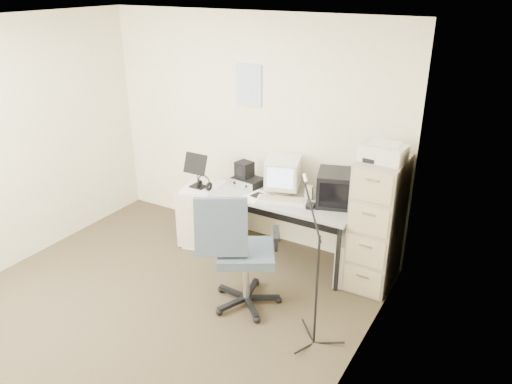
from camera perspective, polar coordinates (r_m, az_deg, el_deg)
The scene contains 23 objects.
floor at distance 4.79m, azimuth -11.77°, elevation -13.19°, with size 3.60×3.60×0.01m, color #3E301D.
ceiling at distance 3.88m, azimuth -14.95°, elevation 18.03°, with size 3.60×3.60×0.01m, color white.
wall_back at distance 5.54m, azimuth -0.52°, elevation 7.06°, with size 3.60×0.02×2.50m, color beige.
wall_left at distance 5.51m, azimuth -27.15°, elevation 4.34°, with size 0.02×3.60×2.50m, color beige.
wall_right at distance 3.31m, azimuth 10.58°, elevation -5.31°, with size 0.02×3.60×2.50m, color beige.
wall_calendar at distance 5.41m, azimuth -0.79°, elevation 12.14°, with size 0.30×0.02×0.44m, color white.
filing_cabinet at distance 4.90m, azimuth 13.68°, elevation -3.49°, with size 0.40×0.60×1.30m, color gray.
printer at distance 4.58m, azimuth 14.35°, elevation 4.37°, with size 0.39×0.26×0.15m, color white.
desk at distance 5.30m, azimuth 3.47°, elevation -4.09°, with size 1.50×0.70×0.73m, color #A09F8A.
crt_monitor at distance 5.17m, azimuth 3.11°, elevation 1.90°, with size 0.34×0.36×0.37m, color white.
crt_tv at distance 4.97m, azimuth 9.18°, elevation 0.46°, with size 0.37×0.39×0.33m, color black.
desk_speaker at distance 5.08m, azimuth 6.07°, elevation -0.05°, with size 0.07×0.07×0.14m, color #C1B399.
keyboard at distance 5.01m, azimuth 2.94°, elevation -1.00°, with size 0.50×0.18×0.03m, color white.
mouse at distance 4.91m, azimuth 6.28°, elevation -1.60°, with size 0.07×0.12×0.04m, color black.
radio_receiver at distance 5.38m, azimuth -0.95°, elevation 1.20°, with size 0.31×0.22×0.09m, color black.
radio_speaker at distance 5.38m, azimuth -1.34°, elevation 2.63°, with size 0.16×0.15×0.16m, color black.
papers at distance 5.11m, azimuth 0.06°, elevation -0.51°, with size 0.20×0.27×0.02m, color white.
pc_tower at distance 5.12m, azimuth 10.51°, elevation -7.27°, with size 0.22×0.50×0.47m, color white.
office_chair at distance 4.48m, azimuth -1.15°, elevation -6.78°, with size 0.65×0.65×1.12m, color #404D5C.
side_cart at distance 5.62m, azimuth -5.17°, elevation -2.67°, with size 0.56×0.45×0.69m, color silver.
music_stand at distance 5.42m, azimuth -6.73°, elevation 2.51°, with size 0.27×0.14×0.40m, color black.
headphones at distance 5.41m, azimuth -5.95°, elevation 0.87°, with size 0.17×0.17×0.03m, color black.
mic_stand at distance 4.00m, azimuth 7.05°, elevation -9.40°, with size 0.02×0.02×1.33m, color black.
Camera 1 is at (2.70, -2.77, 2.83)m, focal length 35.00 mm.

